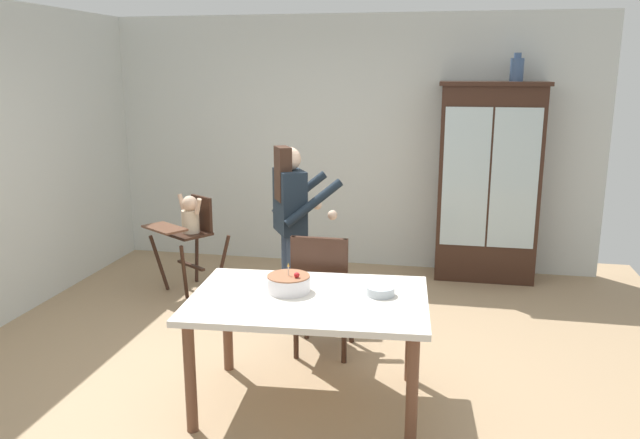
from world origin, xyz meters
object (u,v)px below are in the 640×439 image
serving_bowl (380,291)px  dining_chair_far_side (322,287)px  adult_person (291,215)px  dining_table (309,310)px  ceramic_vase (517,69)px  birthday_cake (289,283)px  china_cabinet (488,182)px  high_chair_with_toddler (189,226)px

serving_bowl → dining_chair_far_side: (-0.49, 0.59, -0.21)m
adult_person → dining_chair_far_side: size_ratio=1.59×
serving_bowl → dining_table: bearing=-164.7°
serving_bowl → ceramic_vase: bearing=69.9°
ceramic_vase → birthday_cake: (-1.60, -2.80, -1.34)m
adult_person → serving_bowl: adult_person is taller
serving_bowl → dining_chair_far_side: bearing=129.8°
china_cabinet → birthday_cake: (-1.39, -2.80, -0.22)m
birthday_cake → dining_table: bearing=-26.4°
china_cabinet → dining_chair_far_side: size_ratio=2.10×
china_cabinet → high_chair_with_toddler: (-2.85, -0.96, -0.36)m
ceramic_vase → birthday_cake: size_ratio=0.96×
high_chair_with_toddler → serving_bowl: size_ratio=5.28×
birthday_cake → serving_bowl: birthday_cake is taller
high_chair_with_toddler → ceramic_vase: bearing=51.0°
birthday_cake → serving_bowl: (0.59, 0.05, -0.03)m
ceramic_vase → birthday_cake: 3.49m
ceramic_vase → serving_bowl: bearing=-110.1°
ceramic_vase → adult_person: bearing=-139.1°
china_cabinet → birthday_cake: size_ratio=7.20×
birthday_cake → ceramic_vase: bearing=60.3°
serving_bowl → birthday_cake: bearing=-175.5°
dining_table → serving_bowl: serving_bowl is taller
dining_table → china_cabinet: bearing=66.6°
china_cabinet → high_chair_with_toddler: china_cabinet is taller
serving_bowl → high_chair_with_toddler: bearing=138.7°
dining_table → serving_bowl: size_ratio=8.60×
ceramic_vase → high_chair_with_toddler: (-3.05, -0.96, -1.48)m
china_cabinet → adult_person: 2.32m
china_cabinet → ceramic_vase: (0.20, 0.00, 1.12)m
china_cabinet → dining_chair_far_side: 2.56m
dining_table → adult_person: bearing=108.6°
serving_bowl → adult_person: bearing=127.2°
dining_table → birthday_cake: (-0.15, 0.07, 0.14)m
ceramic_vase → dining_table: (-1.45, -2.87, -1.49)m
china_cabinet → dining_chair_far_side: (-1.30, -2.16, -0.46)m
china_cabinet → serving_bowl: 2.88m
birthday_cake → serving_bowl: 0.59m
ceramic_vase → dining_chair_far_side: bearing=-124.8°
ceramic_vase → dining_table: bearing=-116.7°
dining_chair_far_side → high_chair_with_toddler: bearing=-37.5°
high_chair_with_toddler → dining_table: bearing=-16.5°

